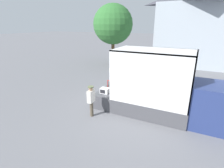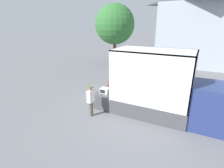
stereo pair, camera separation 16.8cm
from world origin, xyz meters
name	(u,v)px [view 1 (the left image)]	position (x,y,z in m)	size (l,w,h in m)	color
ground_plane	(118,105)	(0.00, 0.00, 0.00)	(160.00, 160.00, 0.00)	slate
box_truck	(180,101)	(3.36, 0.00, 0.93)	(5.85, 2.18, 3.39)	navy
tailgate_deck	(109,97)	(-0.59, 0.00, 0.40)	(1.19, 2.08, 0.80)	#4C4C51
microwave	(105,91)	(-0.66, -0.38, 0.95)	(0.49, 0.40, 0.30)	white
portable_generator	(114,86)	(-0.44, 0.44, 1.02)	(0.72, 0.43, 0.58)	black
worker_person	(91,98)	(-0.70, -1.77, 1.01)	(0.30, 0.44, 1.65)	brown
house_backdrop	(204,23)	(4.00, 14.85, 4.64)	(10.18, 7.54, 9.10)	#A8B2BC
street_tree	(113,24)	(-4.94, 9.49, 4.51)	(4.31, 4.31, 6.68)	brown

